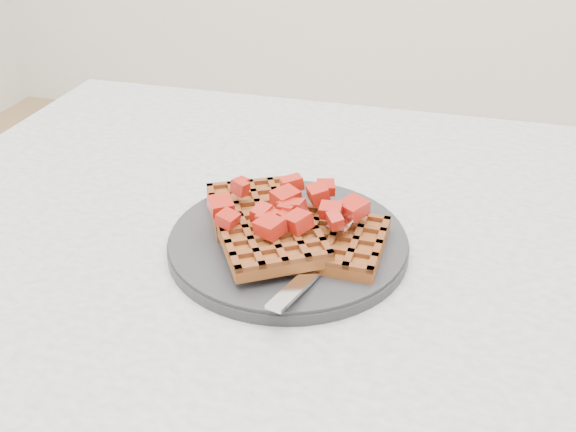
{
  "coord_description": "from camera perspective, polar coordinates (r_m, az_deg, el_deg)",
  "views": [
    {
      "loc": [
        0.03,
        -0.58,
        1.13
      ],
      "look_at": [
        -0.12,
        -0.03,
        0.79
      ],
      "focal_mm": 40.0,
      "sensor_mm": 36.0,
      "label": 1
    }
  ],
  "objects": [
    {
      "name": "table",
      "position": [
        0.76,
        9.12,
        -10.09
      ],
      "size": [
        1.2,
        0.8,
        0.75
      ],
      "color": "silver",
      "rests_on": "ground"
    },
    {
      "name": "waffles",
      "position": [
        0.67,
        -0.07,
        -1.1
      ],
      "size": [
        0.22,
        0.21,
        0.03
      ],
      "color": "brown",
      "rests_on": "plate"
    },
    {
      "name": "plate",
      "position": [
        0.68,
        0.0,
        -2.31
      ],
      "size": [
        0.25,
        0.25,
        0.02
      ],
      "primitive_type": "cylinder",
      "color": "#232326",
      "rests_on": "table"
    },
    {
      "name": "fork",
      "position": [
        0.63,
        3.16,
        -3.73
      ],
      "size": [
        0.07,
        0.18,
        0.02
      ],
      "primitive_type": null,
      "rotation": [
        0.0,
        0.0,
        -0.25
      ],
      "color": "silver",
      "rests_on": "plate"
    },
    {
      "name": "strawberry_pile",
      "position": [
        0.66,
        0.0,
        1.05
      ],
      "size": [
        0.15,
        0.15,
        0.02
      ],
      "primitive_type": null,
      "color": "#860500",
      "rests_on": "waffles"
    }
  ]
}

